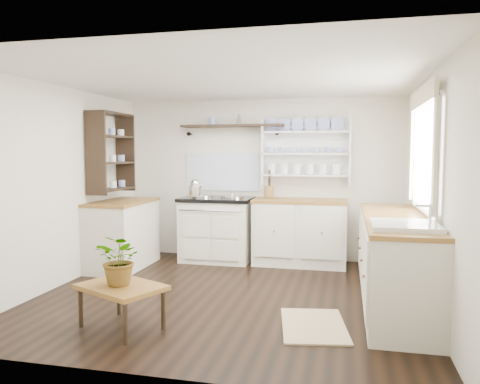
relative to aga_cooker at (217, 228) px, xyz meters
name	(u,v)px	position (x,y,z in m)	size (l,w,h in m)	color
floor	(229,295)	(0.58, -1.57, -0.46)	(4.00, 3.80, 0.01)	black
wall_back	(261,179)	(0.58, 0.33, 0.69)	(4.00, 0.02, 2.30)	beige
wall_right	(430,193)	(2.58, -1.57, 0.69)	(0.02, 3.80, 2.30)	beige
wall_left	(61,186)	(-1.42, -1.57, 0.69)	(0.02, 3.80, 2.30)	beige
ceiling	(229,79)	(0.58, -1.57, 1.84)	(4.00, 3.80, 0.01)	white
window	(424,150)	(2.53, -1.42, 1.10)	(0.08, 1.55, 1.22)	white
aga_cooker	(217,228)	(0.00, 0.00, 0.00)	(1.01, 0.70, 0.93)	white
back_cabinets	(300,231)	(1.18, 0.03, 0.00)	(1.27, 0.63, 0.90)	#F0E9CF
right_cabinets	(395,259)	(2.28, -1.47, 0.00)	(0.62, 2.43, 0.90)	#F0E9CF
belfast_sink	(404,239)	(2.28, -2.22, 0.34)	(0.55, 0.60, 0.45)	white
left_cabinets	(123,233)	(-1.12, -0.67, 0.00)	(0.62, 1.13, 0.90)	#F0E9CF
plate_rack	(306,151)	(1.23, 0.29, 1.10)	(1.20, 0.22, 0.90)	white
high_shelf	(232,127)	(0.18, 0.21, 1.45)	(1.50, 0.29, 0.16)	black
left_shelving	(111,152)	(-1.26, -0.67, 1.09)	(0.28, 0.80, 1.05)	black
kettle	(195,188)	(-0.28, -0.12, 0.59)	(0.19, 0.19, 0.23)	silver
utensil_crock	(269,192)	(0.72, 0.11, 0.53)	(0.14, 0.14, 0.16)	brown
center_table	(121,290)	(-0.10, -2.70, -0.12)	(0.86, 0.76, 0.39)	brown
potted_plant	(121,259)	(-0.10, -2.70, 0.15)	(0.40, 0.35, 0.45)	#3F7233
floor_rug	(314,325)	(1.53, -2.28, -0.45)	(0.55, 0.85, 0.02)	#978258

